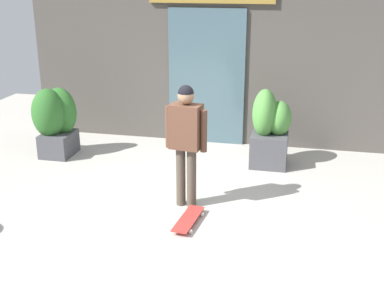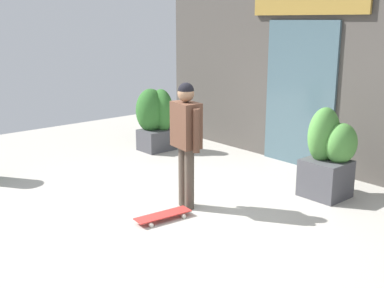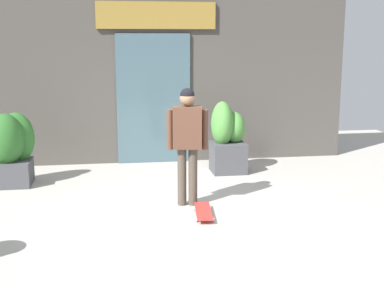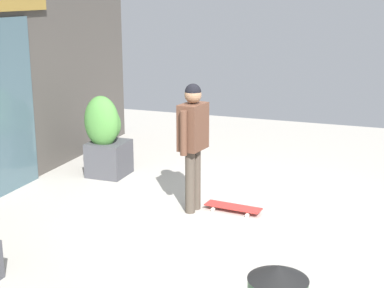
# 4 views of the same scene
# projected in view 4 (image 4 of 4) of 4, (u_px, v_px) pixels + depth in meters

# --- Properties ---
(ground_plane) EXTENTS (12.00, 12.00, 0.00)m
(ground_plane) POSITION_uv_depth(u_px,v_px,m) (218.00, 215.00, 7.59)
(ground_plane) COLOR #B2ADA3
(skateboarder) EXTENTS (0.59, 0.32, 1.72)m
(skateboarder) POSITION_uv_depth(u_px,v_px,m) (193.00, 134.00, 7.47)
(skateboarder) COLOR #4C4238
(skateboarder) RESTS_ON ground_plane
(skateboard) EXTENTS (0.32, 0.78, 0.08)m
(skateboard) POSITION_uv_depth(u_px,v_px,m) (233.00, 207.00, 7.69)
(skateboard) COLOR red
(skateboard) RESTS_ON ground_plane
(planter_box_left) EXTENTS (0.64, 0.69, 1.30)m
(planter_box_left) POSITION_uv_depth(u_px,v_px,m) (105.00, 136.00, 9.10)
(planter_box_left) COLOR #47474C
(planter_box_left) RESTS_ON ground_plane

